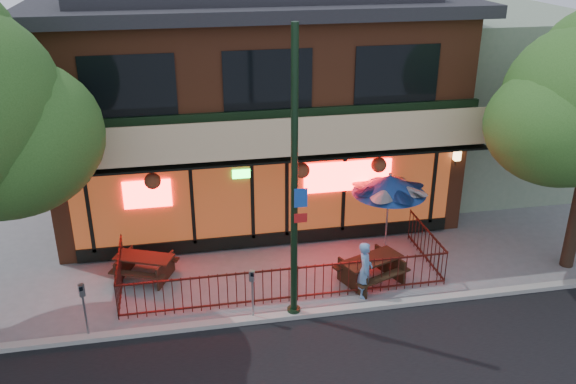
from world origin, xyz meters
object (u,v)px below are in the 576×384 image
picnic_table_left (144,264)px  pedestrian (365,270)px  parking_meter_far (83,302)px  street_light (294,198)px  picnic_table_right (371,267)px  patio_umbrella (389,184)px  parking_meter_near (252,287)px

picnic_table_left → pedestrian: size_ratio=1.23×
parking_meter_far → street_light: bearing=-0.0°
picnic_table_right → patio_umbrella: patio_umbrella is taller
street_light → picnic_table_right: street_light is taller
picnic_table_right → parking_meter_near: 3.53m
picnic_table_left → parking_meter_near: bearing=-43.3°
patio_umbrella → parking_meter_near: size_ratio=1.76×
picnic_table_left → pedestrian: 5.88m
pedestrian → parking_meter_far: bearing=116.1°
street_light → picnic_table_right: size_ratio=3.48×
picnic_table_right → patio_umbrella: size_ratio=0.84×
patio_umbrella → pedestrian: bearing=-120.9°
picnic_table_left → picnic_table_right: 6.07m
patio_umbrella → picnic_table_right: bearing=-120.4°
street_light → picnic_table_right: 3.71m
street_light → patio_umbrella: bearing=40.1°
pedestrian → picnic_table_right: bearing=-10.5°
parking_meter_near → pedestrian: bearing=9.6°
picnic_table_left → parking_meter_near: size_ratio=1.38×
picnic_table_left → pedestrian: (5.54, -1.95, 0.33)m
picnic_table_right → street_light: bearing=-154.6°
street_light → pedestrian: size_ratio=4.58×
patio_umbrella → pedestrian: size_ratio=1.58×
parking_meter_far → picnic_table_left: bearing=63.2°
picnic_table_right → parking_meter_near: bearing=-161.7°
picnic_table_left → picnic_table_right: size_ratio=0.93×
pedestrian → parking_meter_far: size_ratio=1.06×
picnic_table_left → pedestrian: pedestrian is taller
picnic_table_left → picnic_table_right: picnic_table_right is taller
patio_umbrella → parking_meter_far: 8.68m
picnic_table_left → patio_umbrella: bearing=2.8°
street_light → picnic_table_left: size_ratio=3.72×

